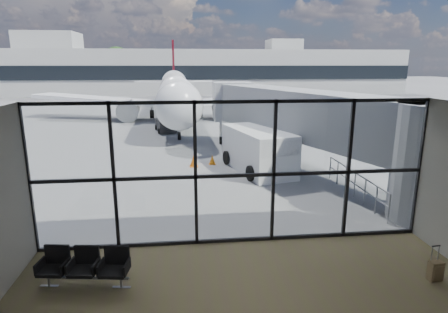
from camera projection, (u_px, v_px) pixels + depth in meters
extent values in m
plane|color=slate|center=(194.00, 106.00, 50.52)|extent=(220.00, 220.00, 0.00)
cube|color=silver|center=(265.00, 119.00, 6.99)|extent=(12.00, 8.00, 0.02)
cube|color=white|center=(235.00, 174.00, 11.39)|extent=(12.00, 0.04, 4.50)
cube|color=black|center=(234.00, 240.00, 11.92)|extent=(12.00, 0.12, 0.10)
cube|color=black|center=(235.00, 175.00, 11.40)|extent=(12.00, 0.12, 0.10)
cube|color=black|center=(236.00, 102.00, 10.86)|extent=(12.00, 0.12, 0.10)
cube|color=black|center=(29.00, 180.00, 10.75)|extent=(0.10, 0.12, 4.50)
cube|color=black|center=(114.00, 178.00, 11.01)|extent=(0.10, 0.12, 4.50)
cube|color=black|center=(196.00, 175.00, 11.26)|extent=(0.10, 0.12, 4.50)
cube|color=black|center=(274.00, 173.00, 11.52)|extent=(0.10, 0.12, 4.50)
cube|color=black|center=(348.00, 170.00, 11.77)|extent=(0.10, 0.12, 4.50)
cube|color=black|center=(419.00, 168.00, 12.03)|extent=(0.10, 0.12, 4.50)
cylinder|color=gray|center=(433.00, 164.00, 13.16)|extent=(2.80, 2.80, 4.20)
cube|color=gray|center=(301.00, 114.00, 19.41)|extent=(7.45, 14.81, 2.40)
cube|color=gray|center=(232.00, 101.00, 25.88)|extent=(2.60, 2.20, 2.60)
cylinder|color=gray|center=(221.00, 131.00, 26.30)|extent=(0.20, 0.20, 1.80)
cylinder|color=gray|center=(243.00, 131.00, 26.47)|extent=(0.20, 0.20, 1.80)
cylinder|color=black|center=(232.00, 140.00, 26.55)|extent=(1.80, 0.56, 0.56)
cylinder|color=gray|center=(389.00, 209.00, 13.17)|extent=(0.06, 0.06, 1.10)
cylinder|color=gray|center=(376.00, 200.00, 14.04)|extent=(0.06, 0.06, 1.10)
cylinder|color=gray|center=(365.00, 192.00, 14.90)|extent=(0.06, 0.06, 1.10)
cylinder|color=gray|center=(355.00, 185.00, 15.77)|extent=(0.06, 0.06, 1.10)
cylinder|color=gray|center=(346.00, 178.00, 16.64)|extent=(0.06, 0.06, 1.10)
cylinder|color=gray|center=(337.00, 173.00, 17.51)|extent=(0.06, 0.06, 1.10)
cylinder|color=gray|center=(330.00, 168.00, 18.38)|extent=(0.06, 0.06, 1.10)
cylinder|color=gray|center=(356.00, 173.00, 15.65)|extent=(0.06, 5.40, 0.06)
cylinder|color=gray|center=(355.00, 184.00, 15.76)|extent=(0.06, 5.40, 0.06)
cube|color=#A5A5A1|center=(190.00, 72.00, 70.78)|extent=(80.00, 12.00, 8.00)
cube|color=black|center=(191.00, 73.00, 64.89)|extent=(80.00, 0.20, 2.40)
cube|color=#A5A5A1|center=(49.00, 41.00, 66.79)|extent=(10.00, 8.00, 3.00)
cube|color=#A5A5A1|center=(284.00, 45.00, 71.49)|extent=(6.00, 6.00, 2.00)
cylinder|color=#382619|center=(30.00, 83.00, 77.47)|extent=(0.50, 0.50, 3.42)
sphere|color=black|center=(27.00, 62.00, 76.46)|extent=(6.27, 6.27, 6.27)
cylinder|color=#382619|center=(60.00, 84.00, 78.19)|extent=(0.50, 0.50, 2.70)
sphere|color=black|center=(58.00, 68.00, 77.40)|extent=(4.95, 4.95, 4.95)
cylinder|color=#382619|center=(89.00, 83.00, 78.79)|extent=(0.50, 0.50, 3.06)
sphere|color=black|center=(88.00, 65.00, 77.89)|extent=(5.61, 5.61, 5.61)
cylinder|color=#382619|center=(118.00, 82.00, 79.38)|extent=(0.50, 0.50, 3.42)
sphere|color=black|center=(117.00, 62.00, 78.37)|extent=(6.27, 6.27, 6.27)
cube|color=gray|center=(85.00, 278.00, 9.44)|extent=(2.26, 0.40, 0.04)
cube|color=black|center=(53.00, 270.00, 9.42)|extent=(0.72, 0.68, 0.08)
cube|color=black|center=(58.00, 255.00, 9.64)|extent=(0.64, 0.16, 0.57)
cube|color=black|center=(84.00, 271.00, 9.40)|extent=(0.72, 0.68, 0.08)
cube|color=black|center=(87.00, 255.00, 9.61)|extent=(0.64, 0.16, 0.57)
cube|color=black|center=(114.00, 271.00, 9.37)|extent=(0.72, 0.68, 0.08)
cube|color=black|center=(117.00, 256.00, 9.59)|extent=(0.64, 0.16, 0.57)
cylinder|color=gray|center=(49.00, 282.00, 9.50)|extent=(0.06, 0.06, 0.26)
cylinder|color=gray|center=(121.00, 283.00, 9.44)|extent=(0.06, 0.06, 0.26)
cube|color=brown|center=(435.00, 271.00, 9.72)|extent=(0.36, 0.24, 0.52)
cube|color=brown|center=(439.00, 273.00, 9.61)|extent=(0.29, 0.06, 0.39)
cylinder|color=gray|center=(432.00, 254.00, 9.69)|extent=(0.02, 0.02, 0.44)
cylinder|color=gray|center=(438.00, 253.00, 9.72)|extent=(0.02, 0.02, 0.44)
cube|color=black|center=(436.00, 246.00, 9.66)|extent=(0.23, 0.05, 0.02)
cylinder|color=black|center=(428.00, 278.00, 9.86)|extent=(0.03, 0.06, 0.06)
cylinder|color=black|center=(435.00, 277.00, 9.89)|extent=(0.03, 0.06, 0.06)
cylinder|color=white|center=(176.00, 92.00, 38.45)|extent=(4.18, 27.22, 3.35)
sphere|color=white|center=(179.00, 106.00, 25.41)|extent=(3.35, 3.35, 3.35)
cone|color=white|center=(174.00, 82.00, 53.59)|extent=(3.51, 5.53, 3.35)
cube|color=black|center=(178.00, 99.00, 25.83)|extent=(2.02, 1.15, 0.45)
cube|color=white|center=(101.00, 99.00, 38.46)|extent=(13.88, 6.75, 1.07)
cylinder|color=black|center=(129.00, 110.00, 37.34)|extent=(1.99, 3.13, 1.90)
cube|color=white|center=(153.00, 82.00, 52.74)|extent=(5.18, 2.49, 0.16)
cube|color=white|center=(247.00, 98.00, 40.55)|extent=(13.81, 7.48, 1.07)
cylinder|color=black|center=(222.00, 108.00, 38.62)|extent=(1.99, 3.13, 1.90)
cube|color=white|center=(194.00, 81.00, 53.53)|extent=(5.22, 2.76, 0.16)
cube|color=#4F0B14|center=(173.00, 60.00, 52.87)|extent=(0.38, 3.44, 5.43)
cylinder|color=gray|center=(179.00, 132.00, 27.65)|extent=(0.18, 0.18, 1.27)
cylinder|color=black|center=(179.00, 136.00, 27.73)|extent=(0.25, 0.64, 0.63)
cylinder|color=black|center=(152.00, 114.00, 39.10)|extent=(0.43, 0.88, 0.87)
cylinder|color=black|center=(200.00, 113.00, 39.78)|extent=(0.43, 0.88, 0.87)
cube|color=white|center=(258.00, 150.00, 19.72)|extent=(3.32, 5.41, 2.19)
cube|color=black|center=(274.00, 146.00, 17.88)|extent=(2.33, 1.77, 0.77)
cylinder|color=black|center=(251.00, 173.00, 18.03)|extent=(0.45, 0.81, 0.77)
cylinder|color=black|center=(291.00, 169.00, 18.76)|extent=(0.45, 0.81, 0.77)
cylinder|color=black|center=(227.00, 158.00, 21.02)|extent=(0.45, 0.81, 0.77)
cylinder|color=black|center=(262.00, 154.00, 21.75)|extent=(0.45, 0.81, 0.77)
cube|color=black|center=(166.00, 125.00, 31.21)|extent=(1.82, 3.00, 0.93)
cube|color=black|center=(163.00, 115.00, 32.08)|extent=(1.55, 2.50, 0.96)
cylinder|color=black|center=(159.00, 131.00, 30.22)|extent=(0.27, 0.49, 0.47)
cylinder|color=black|center=(175.00, 130.00, 30.60)|extent=(0.27, 0.49, 0.47)
cylinder|color=black|center=(156.00, 127.00, 31.95)|extent=(0.27, 0.49, 0.47)
cylinder|color=black|center=(172.00, 127.00, 32.33)|extent=(0.27, 0.49, 0.47)
cylinder|color=black|center=(7.00, 146.00, 24.90)|extent=(0.20, 0.42, 0.42)
cube|color=orange|center=(212.00, 164.00, 21.15)|extent=(0.37, 0.37, 0.03)
cone|color=orange|center=(212.00, 159.00, 21.09)|extent=(0.35, 0.35, 0.53)
cube|color=orange|center=(194.00, 166.00, 20.65)|extent=(0.46, 0.46, 0.03)
cone|color=orange|center=(194.00, 161.00, 20.58)|extent=(0.44, 0.44, 0.66)
cube|color=#D2520B|center=(232.00, 138.00, 28.56)|extent=(0.37, 0.37, 0.03)
cone|color=#D2520B|center=(232.00, 135.00, 28.50)|extent=(0.35, 0.35, 0.53)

